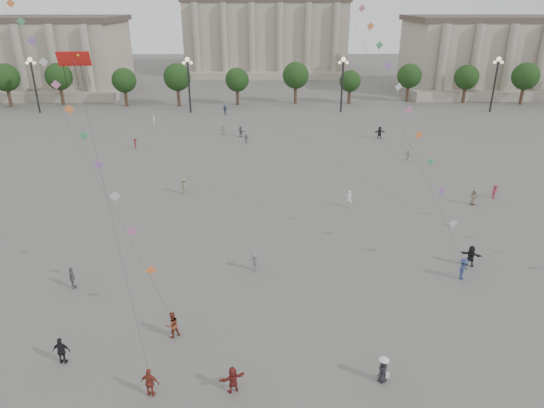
{
  "coord_description": "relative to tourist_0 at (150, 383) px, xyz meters",
  "views": [
    {
      "loc": [
        0.28,
        -26.27,
        21.01
      ],
      "look_at": [
        0.66,
        12.0,
        4.72
      ],
      "focal_mm": 32.0,
      "sensor_mm": 36.0,
      "label": 1
    }
  ],
  "objects": [
    {
      "name": "dragon_kite",
      "position": [
        -6.43,
        13.0,
        15.4
      ],
      "size": [
        4.39,
        6.98,
        21.41
      ],
      "color": "red",
      "rests_on": "ground"
    },
    {
      "name": "ground",
      "position": [
        6.43,
        4.92,
        -0.94
      ],
      "size": [
        360.0,
        360.0,
        0.0
      ],
      "primitive_type": "plane",
      "color": "#575552",
      "rests_on": "ground"
    },
    {
      "name": "kite_flyer_0",
      "position": [
        0.32,
        5.29,
        0.01
      ],
      "size": [
        1.16,
        1.11,
        1.88
      ],
      "primitive_type": "imported",
      "rotation": [
        0.0,
        0.0,
        3.75
      ],
      "color": "brown",
      "rests_on": "ground"
    },
    {
      "name": "person_crowd_13",
      "position": [
        15.57,
        27.13,
        0.03
      ],
      "size": [
        0.84,
        0.72,
        1.94
      ],
      "primitive_type": "imported",
      "rotation": [
        0.0,
        0.0,
        2.71
      ],
      "color": "white",
      "rests_on": "ground"
    },
    {
      "name": "person_crowd_8",
      "position": [
        32.52,
        29.45,
        -0.13
      ],
      "size": [
        1.21,
        1.03,
        1.62
      ],
      "primitive_type": "imported",
      "rotation": [
        0.0,
        0.0,
        0.5
      ],
      "color": "#9E2B45",
      "rests_on": "ground"
    },
    {
      "name": "person_crowd_16",
      "position": [
        3.38,
        52.58,
        -0.19
      ],
      "size": [
        0.93,
        0.54,
        1.48
      ],
      "primitive_type": "imported",
      "rotation": [
        0.0,
        0.0,
        6.07
      ],
      "color": "slate",
      "rests_on": "ground"
    },
    {
      "name": "person_crowd_10",
      "position": [
        -13.53,
        64.28,
        -0.07
      ],
      "size": [
        0.56,
        0.71,
        1.73
      ],
      "primitive_type": "imported",
      "rotation": [
        0.0,
        0.0,
        1.82
      ],
      "color": "white",
      "rests_on": "ground"
    },
    {
      "name": "hat_person",
      "position": [
        13.5,
        1.0,
        -0.11
      ],
      "size": [
        0.89,
        0.86,
        1.69
      ],
      "color": "black",
      "rests_on": "ground"
    },
    {
      "name": "tree_row",
      "position": [
        6.43,
        82.92,
        4.46
      ],
      "size": [
        137.12,
        5.12,
        8.0
      ],
      "color": "#38291C",
      "rests_on": "ground"
    },
    {
      "name": "person_crowd_17",
      "position": [
        -13.25,
        49.84,
        -0.17
      ],
      "size": [
        1.02,
        1.14,
        1.54
      ],
      "primitive_type": "imported",
      "rotation": [
        0.0,
        0.0,
        2.15
      ],
      "color": "maroon",
      "rests_on": "ground"
    },
    {
      "name": "person_crowd_9",
      "position": [
        24.94,
        55.14,
        0.03
      ],
      "size": [
        1.86,
        0.8,
        1.94
      ],
      "primitive_type": "imported",
      "rotation": [
        0.0,
        0.0,
        0.13
      ],
      "color": "black",
      "rests_on": "ground"
    },
    {
      "name": "tourist_1",
      "position": [
        -6.07,
        2.75,
        -0.0
      ],
      "size": [
        1.11,
        0.5,
        1.87
      ],
      "primitive_type": "imported",
      "rotation": [
        0.0,
        0.0,
        3.1
      ],
      "color": "black",
      "rests_on": "ground"
    },
    {
      "name": "person_crowd_7",
      "position": [
        26.47,
        43.71,
        -0.2
      ],
      "size": [
        1.29,
        1.27,
        1.48
      ],
      "primitive_type": "imported",
      "rotation": [
        0.0,
        0.0,
        2.37
      ],
      "color": "#BAB9B5",
      "rests_on": "ground"
    },
    {
      "name": "tourist_2",
      "position": [
        4.68,
        0.29,
        -0.09
      ],
      "size": [
        1.64,
        1.09,
        1.69
      ],
      "primitive_type": "imported",
      "rotation": [
        0.0,
        0.0,
        3.56
      ],
      "color": "maroon",
      "rests_on": "ground"
    },
    {
      "name": "person_crowd_6",
      "position": [
        5.62,
        13.74,
        -0.07
      ],
      "size": [
        1.14,
        0.68,
        1.73
      ],
      "primitive_type": "imported",
      "rotation": [
        0.0,
        0.0,
        6.25
      ],
      "color": "slate",
      "rests_on": "ground"
    },
    {
      "name": "tourist_3",
      "position": [
        -8.58,
        11.32,
        -0.02
      ],
      "size": [
        0.92,
        1.16,
        1.84
      ],
      "primitive_type": "imported",
      "rotation": [
        0.0,
        0.0,
        2.09
      ],
      "color": "slate",
      "rests_on": "ground"
    },
    {
      "name": "person_crowd_3",
      "position": [
        23.91,
        14.44,
        -0.0
      ],
      "size": [
        1.79,
        1.27,
        1.87
      ],
      "primitive_type": "imported",
      "rotation": [
        0.0,
        0.0,
        2.67
      ],
      "color": "black",
      "rests_on": "ground"
    },
    {
      "name": "person_crowd_0",
      "position": [
        -1.54,
        72.92,
        -0.01
      ],
      "size": [
        1.17,
        0.86,
        1.84
      ],
      "primitive_type": "imported",
      "rotation": [
        0.0,
        0.0,
        0.43
      ],
      "color": "navy",
      "rests_on": "ground"
    },
    {
      "name": "person_crowd_12",
      "position": [
        2.38,
        56.35,
        -0.03
      ],
      "size": [
        1.47,
        1.64,
        1.81
      ],
      "primitive_type": "imported",
      "rotation": [
        0.0,
        0.0,
        2.25
      ],
      "color": "slate",
      "rests_on": "ground"
    },
    {
      "name": "lamp_post_far_west",
      "position": [
        -38.57,
        74.92,
        6.42
      ],
      "size": [
        2.0,
        0.9,
        10.65
      ],
      "color": "#262628",
      "rests_on": "ground"
    },
    {
      "name": "lamp_post_mid_west",
      "position": [
        -8.57,
        74.92,
        6.42
      ],
      "size": [
        2.0,
        0.9,
        10.65
      ],
      "color": "#262628",
      "rests_on": "ground"
    },
    {
      "name": "person_crowd_4",
      "position": [
        -0.7,
        57.92,
        -0.17
      ],
      "size": [
        1.44,
        1.13,
        1.52
      ],
      "primitive_type": "imported",
      "rotation": [
        0.0,
        0.0,
        3.7
      ],
      "color": "#B5B5B1",
      "rests_on": "ground"
    },
    {
      "name": "person_crowd_20",
      "position": [
        29.38,
        27.64,
        -0.06
      ],
      "size": [
        1.01,
        0.99,
        1.75
      ],
      "primitive_type": "imported",
      "rotation": [
        0.0,
        0.0,
        5.55
      ],
      "color": "#7B6755",
      "rests_on": "ground"
    },
    {
      "name": "lamp_post_mid_east",
      "position": [
        21.43,
        74.92,
        6.42
      ],
      "size": [
        2.0,
        0.9,
        10.65
      ],
      "color": "#262628",
      "rests_on": "ground"
    },
    {
      "name": "lamp_post_far_east",
      "position": [
        51.43,
        74.92,
        6.42
      ],
      "size": [
        2.0,
        0.9,
        10.65
      ],
      "color": "#262628",
      "rests_on": "ground"
    },
    {
      "name": "tourist_0",
      "position": [
        0.0,
        0.0,
        0.0
      ],
      "size": [
        1.16,
        0.64,
        1.87
      ],
      "primitive_type": "imported",
      "rotation": [
        0.0,
        0.0,
        2.97
      ],
      "color": "maroon",
      "rests_on": "ground"
    },
    {
      "name": "kite_flyer_1",
      "position": [
        22.46,
        12.27,
        0.01
      ],
      "size": [
        1.36,
        1.36,
        1.89
      ],
      "primitive_type": "imported",
      "rotation": [
        0.0,
        0.0,
        0.78
      ],
      "color": "navy",
      "rests_on": "ground"
    },
    {
      "name": "person_crowd_18",
      "position": [
        -2.96,
        31.27,
        0.01
      ],
      "size": [
        1.25,
        1.4,
        1.89
      ],
      "primitive_type": "imported",
      "rotation": [
        0.0,
        0.0,
        2.14
      ],
      "color": "gray",
      "rests_on": "ground"
    },
    {
      "name": "hall_central",
      "position": [
        6.43,
        134.14,
        13.3
      ],
      "size": [
        48.3,
        34.3,
        35.5
      ],
      "color": "#AA9D8E",
      "rests_on": "ground"
    }
  ]
}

